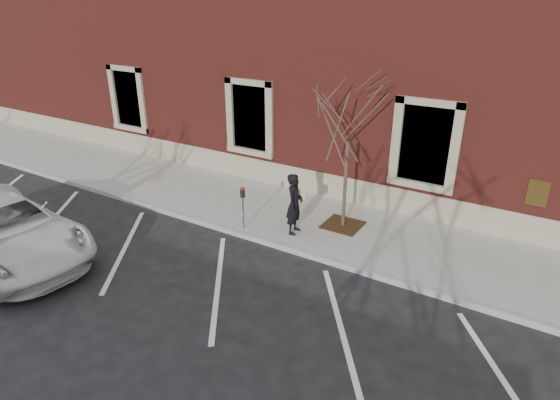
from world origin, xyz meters
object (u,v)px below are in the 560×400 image
Objects in this scene: parking_meter at (243,200)px; white_truck at (2,230)px; man at (295,204)px; sapling at (349,117)px.

parking_meter is 0.22× the size of white_truck.
man is 1.40× the size of parking_meter.
white_truck is at bearing -155.67° from parking_meter.
white_truck is at bearing 121.24° from man.
man is 0.31× the size of white_truck.
sapling is at bearing 14.20° from parking_meter.
parking_meter is 6.19m from white_truck.
parking_meter is 0.27× the size of sapling.
white_truck is at bearing -138.57° from sapling.
man is 0.38× the size of sapling.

